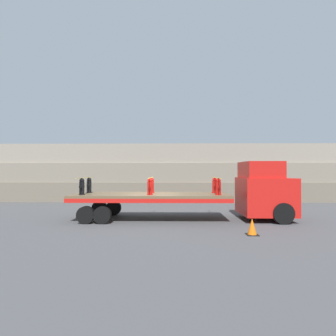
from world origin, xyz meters
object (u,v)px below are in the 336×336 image
Objects in this scene: fire_hydrant_black_far_0 at (89,185)px; flatbed_trailer at (139,199)px; fire_hydrant_red_near_2 at (218,187)px; fire_hydrant_red_far_2 at (215,186)px; truck_cab at (266,191)px; fire_hydrant_black_near_0 at (82,187)px; fire_hydrant_red_near_1 at (150,187)px; traffic_cone at (252,227)px; fire_hydrant_red_far_1 at (152,185)px.

flatbed_trailer is at bearing -11.42° from fire_hydrant_black_far_0.
fire_hydrant_red_far_2 is at bearing 90.00° from fire_hydrant_red_near_2.
fire_hydrant_black_near_0 is (-9.35, -0.57, 0.23)m from truck_cab.
fire_hydrant_black_near_0 is 3.40m from fire_hydrant_red_near_1.
fire_hydrant_red_near_1 is 1.28× the size of traffic_cone.
fire_hydrant_red_near_1 is at bearing -90.00° from fire_hydrant_red_far_1.
truck_cab is at bearing -3.47° from fire_hydrant_black_far_0.
fire_hydrant_red_near_2 is at bearing 107.43° from traffic_cone.
flatbed_trailer is at bearing 146.08° from traffic_cone.
fire_hydrant_black_far_0 is 1.00× the size of fire_hydrant_red_near_1.
truck_cab reaches higher than fire_hydrant_red_far_1.
fire_hydrant_red_near_1 is at bearing -174.55° from truck_cab.
flatbed_trailer is 4.08m from fire_hydrant_red_far_2.
fire_hydrant_black_near_0 is 1.00× the size of fire_hydrant_red_far_2.
fire_hydrant_red_near_1 is 1.00× the size of fire_hydrant_red_far_1.
fire_hydrant_red_far_2 is (3.99, 0.57, 0.66)m from flatbed_trailer.
fire_hydrant_black_near_0 is 1.00× the size of fire_hydrant_red_far_1.
fire_hydrant_red_near_2 reaches higher than flatbed_trailer.
traffic_cone is (7.64, -3.82, -1.40)m from fire_hydrant_black_far_0.
fire_hydrant_red_far_1 is 1.28× the size of traffic_cone.
fire_hydrant_black_near_0 is at bearing -168.58° from flatbed_trailer.
fire_hydrant_red_far_2 is (3.40, 0.00, 0.00)m from fire_hydrant_red_far_1.
fire_hydrant_black_far_0 is at bearing 161.54° from fire_hydrant_red_near_1.
fire_hydrant_red_near_1 is (-5.95, -0.57, 0.23)m from truck_cab.
fire_hydrant_black_far_0 is 1.00× the size of fire_hydrant_red_far_2.
flatbed_trailer is 9.69× the size of fire_hydrant_red_near_2.
truck_cab is 3.85m from traffic_cone.
truck_cab reaches higher than fire_hydrant_black_near_0.
truck_cab is 2.62m from fire_hydrant_red_near_2.
traffic_cone is at bearing -77.56° from fire_hydrant_red_far_2.
fire_hydrant_red_near_2 is 1.28× the size of traffic_cone.
fire_hydrant_red_near_1 is 1.00× the size of fire_hydrant_red_near_2.
traffic_cone is (0.84, -3.82, -1.40)m from fire_hydrant_red_far_2.
fire_hydrant_red_far_2 is 4.15m from traffic_cone.
fire_hydrant_red_far_2 is (6.80, 0.00, 0.00)m from fire_hydrant_black_far_0.
fire_hydrant_red_near_1 is 3.40m from fire_hydrant_red_near_2.
flatbed_trailer is at bearing 180.00° from truck_cab.
fire_hydrant_red_far_1 is 3.40m from fire_hydrant_red_far_2.
fire_hydrant_black_near_0 is at bearing -170.52° from fire_hydrant_red_far_2.
fire_hydrant_black_far_0 is at bearing 168.58° from flatbed_trailer.
truck_cab is 3.61× the size of fire_hydrant_black_near_0.
fire_hydrant_black_near_0 is at bearing -90.00° from fire_hydrant_black_far_0.
fire_hydrant_black_far_0 is at bearing 180.00° from fire_hydrant_red_far_1.
fire_hydrant_black_near_0 is at bearing -176.53° from truck_cab.
fire_hydrant_red_near_2 is 1.14m from fire_hydrant_red_far_2.
traffic_cone is (4.24, -3.82, -1.40)m from fire_hydrant_red_far_1.
fire_hydrant_black_far_0 is 3.59m from fire_hydrant_red_near_1.
fire_hydrant_black_near_0 and fire_hydrant_red_near_2 have the same top height.
fire_hydrant_red_near_2 is at bearing -8.10° from flatbed_trailer.
truck_cab is 4.60× the size of traffic_cone.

